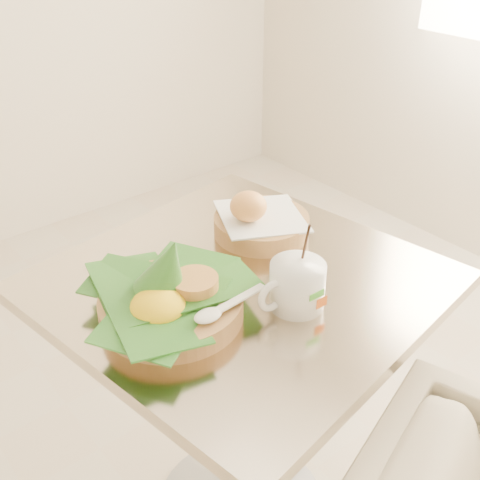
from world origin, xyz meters
TOP-DOWN VIEW (x-y plane):
  - cafe_table at (0.19, 0.03)m, footprint 0.80×0.80m
  - rice_basket at (0.02, 0.02)m, footprint 0.33×0.33m
  - bread_basket at (0.34, 0.14)m, footprint 0.24×0.24m
  - coffee_mug at (0.22, -0.10)m, footprint 0.14×0.11m

SIDE VIEW (x-z plane):
  - cafe_table at x=0.19m, z-range 0.15..0.90m
  - bread_basket at x=0.34m, z-range 0.73..0.84m
  - rice_basket at x=0.02m, z-range 0.71..0.88m
  - coffee_mug at x=0.22m, z-range 0.71..0.89m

